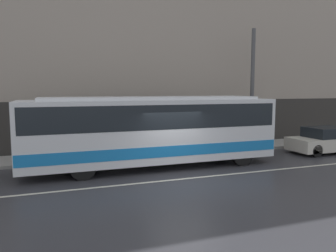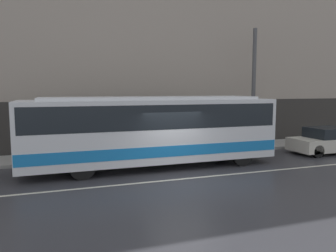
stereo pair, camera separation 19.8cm
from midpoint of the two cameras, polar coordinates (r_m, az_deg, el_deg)
ground_plane at (r=12.70m, az=2.88°, el=-9.22°), size 60.00×60.00×0.00m
sidewalk at (r=17.51m, az=-3.53°, el=-4.63°), size 60.00×2.46×0.14m
building_facade at (r=18.74m, az=-4.83°, el=15.13°), size 60.00×0.35×12.96m
lane_stripe at (r=12.70m, az=2.88°, el=-9.20°), size 54.00×0.14×0.01m
transit_bus at (r=14.33m, az=-2.38°, el=-0.30°), size 10.98×2.56×3.10m
sedan_white_front at (r=19.74m, az=26.45°, el=-2.34°), size 4.29×1.79×1.39m
utility_pole_near at (r=19.50m, az=14.95°, el=6.39°), size 0.22×0.22×6.69m
pedestrian_waiting at (r=17.24m, az=-11.16°, el=-2.12°), size 0.36×0.36×1.63m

